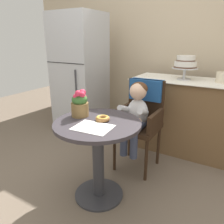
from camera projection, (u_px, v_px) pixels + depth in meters
name	position (u px, v px, depth m)	size (l,w,h in m)	color
ground_plane	(99.00, 195.00, 2.00)	(8.00, 8.00, 0.00)	#6B5B4C
back_wall	(170.00, 40.00, 3.08)	(4.80, 0.10, 2.70)	#C1AD8E
cafe_table	(98.00, 145.00, 1.84)	(0.72, 0.72, 0.72)	#332D33
wicker_chair	(142.00, 110.00, 2.32)	(0.42, 0.45, 0.95)	#332114
seated_child	(136.00, 111.00, 2.18)	(0.27, 0.32, 0.73)	silver
paper_napkin	(93.00, 127.00, 1.66)	(0.29, 0.22, 0.00)	white
donut_front	(103.00, 118.00, 1.79)	(0.12, 0.12, 0.04)	#936033
flower_vase	(80.00, 103.00, 1.87)	(0.15, 0.15, 0.24)	brown
display_counter	(195.00, 117.00, 2.65)	(1.56, 0.62, 0.90)	brown
tiered_cake_stand	(185.00, 64.00, 2.54)	(0.30, 0.30, 0.28)	silver
refrigerator	(80.00, 76.00, 3.13)	(0.64, 0.63, 1.70)	#B7BABF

